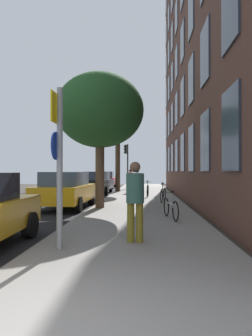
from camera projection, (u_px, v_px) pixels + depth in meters
ground_plane at (81, 200)px, 17.64m from camera, size 41.80×41.80×0.00m
road_asphalt at (46, 199)px, 17.77m from camera, size 7.00×38.00×0.01m
sidewalk at (141, 199)px, 17.42m from camera, size 4.20×38.00×0.12m
building_facade at (187, 26)px, 16.87m from camera, size 0.56×27.00×19.56m
sign_post at (58, 155)px, 6.00m from camera, size 0.16×0.60×3.21m
traffic_light at (127, 158)px, 27.08m from camera, size 0.43×0.24×3.97m
tree_near at (100, 111)px, 12.83m from camera, size 3.73×3.73×5.72m
tree_far at (118, 124)px, 23.23m from camera, size 2.78×2.78×6.46m
bicycle_0 at (171, 208)px, 9.77m from camera, size 0.49×1.70×0.92m
bicycle_1 at (163, 194)px, 15.01m from camera, size 0.51×1.64×0.98m
bicycle_2 at (148, 190)px, 18.26m from camera, size 0.42×1.65×0.98m
pedestrian_0 at (135, 196)px, 6.57m from camera, size 0.55×0.55×1.75m
pedestrian_1 at (137, 182)px, 16.22m from camera, size 0.39×0.39×1.69m
pedestrian_2 at (130, 179)px, 21.83m from camera, size 0.52×0.52×1.69m
car_1 at (66, 190)px, 13.44m from camera, size 2.00×4.44×1.62m
car_2 at (98, 182)px, 22.27m from camera, size 1.94×4.52×1.62m
car_3 at (106, 179)px, 29.96m from camera, size 1.91×4.21×1.62m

